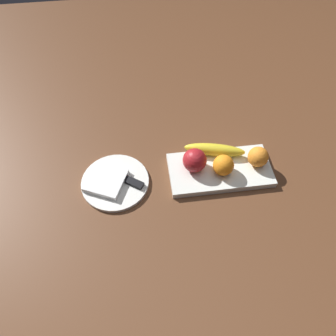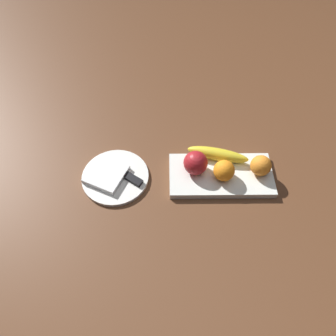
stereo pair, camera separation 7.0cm
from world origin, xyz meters
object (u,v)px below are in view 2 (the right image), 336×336
object	(u,v)px
banana	(218,154)
knife	(126,175)
apple	(196,163)
dinner_plate	(115,177)
fruit_tray	(221,175)
folded_napkin	(106,174)
orange_near_apple	(261,166)
orange_near_banana	(224,171)

from	to	relation	value
banana	knife	xyz separation A→B (m)	(0.29, 0.06, -0.03)
apple	dinner_plate	bearing A→B (deg)	2.98
fruit_tray	folded_napkin	world-z (taller)	folded_napkin
orange_near_apple	dinner_plate	size ratio (longest dim) A/B	0.31
fruit_tray	dinner_plate	bearing A→B (deg)	0.00
apple	folded_napkin	distance (m)	0.28
folded_napkin	dinner_plate	bearing A→B (deg)	180.00
banana	dinner_plate	xyz separation A→B (m)	(0.33, 0.06, -0.04)
fruit_tray	apple	distance (m)	0.10
apple	orange_near_apple	size ratio (longest dim) A/B	1.17
banana	dinner_plate	distance (m)	0.33
orange_near_banana	knife	size ratio (longest dim) A/B	0.41
apple	dinner_plate	size ratio (longest dim) A/B	0.36
orange_near_apple	knife	distance (m)	0.42
orange_near_banana	folded_napkin	xyz separation A→B (m)	(0.36, -0.01, -0.03)
fruit_tray	folded_napkin	size ratio (longest dim) A/B	2.91
apple	fruit_tray	bearing A→B (deg)	170.95
apple	folded_napkin	bearing A→B (deg)	2.70
knife	folded_napkin	bearing A→B (deg)	33.76
apple	orange_near_apple	bearing A→B (deg)	177.76
banana	folded_napkin	xyz separation A→B (m)	(0.35, 0.06, -0.02)
fruit_tray	orange_near_apple	bearing A→B (deg)	-177.44
apple	dinner_plate	xyz separation A→B (m)	(0.25, 0.01, -0.05)
orange_near_apple	orange_near_banana	bearing A→B (deg)	8.97
banana	orange_near_banana	bearing A→B (deg)	112.27
orange_near_apple	folded_napkin	xyz separation A→B (m)	(0.48, 0.01, -0.03)
apple	banana	size ratio (longest dim) A/B	0.38
orange_near_banana	folded_napkin	size ratio (longest dim) A/B	0.59
banana	orange_near_apple	xyz separation A→B (m)	(-0.13, 0.05, 0.01)
banana	folded_napkin	bearing A→B (deg)	23.63
orange_near_banana	fruit_tray	bearing A→B (deg)	-77.35
banana	fruit_tray	bearing A→B (deg)	111.29
folded_napkin	apple	bearing A→B (deg)	-177.30
fruit_tray	apple	bearing A→B (deg)	-9.05
orange_near_apple	dinner_plate	distance (m)	0.45
banana	knife	world-z (taller)	banana
apple	orange_near_apple	distance (m)	0.20
orange_near_banana	dinner_plate	xyz separation A→B (m)	(0.34, -0.01, -0.05)
orange_near_banana	folded_napkin	bearing A→B (deg)	-2.03
fruit_tray	knife	world-z (taller)	knife
apple	orange_near_apple	world-z (taller)	apple
dinner_plate	knife	bearing A→B (deg)	178.40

